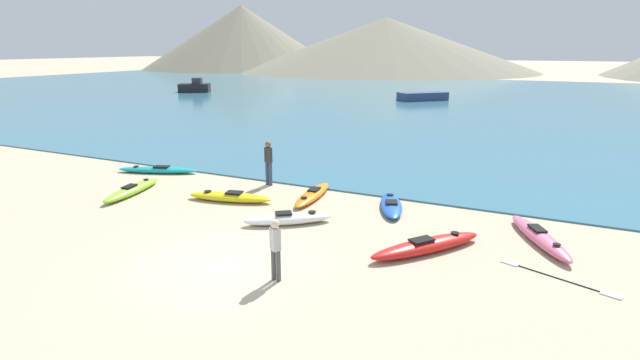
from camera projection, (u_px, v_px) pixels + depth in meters
name	position (u px, v px, depth m)	size (l,w,h in m)	color
ground_plane	(221.00, 266.00, 12.43)	(400.00, 400.00, 0.00)	tan
bay_water	(484.00, 102.00, 49.15)	(160.00, 70.00, 0.06)	teal
far_hill_left	(242.00, 37.00, 119.52)	(47.16, 47.16, 14.69)	gray
far_hill_midleft	(386.00, 45.00, 107.81)	(64.11, 64.11, 11.26)	gray
kayak_on_sand_0	(391.00, 205.00, 16.82)	(1.67, 2.86, 0.31)	blue
kayak_on_sand_1	(539.00, 237.00, 13.92)	(2.12, 3.38, 0.38)	#E5668C
kayak_on_sand_2	(230.00, 197.00, 17.64)	(3.18, 1.42, 0.35)	yellow
kayak_on_sand_3	(158.00, 170.00, 21.58)	(3.54, 1.83, 0.31)	teal
kayak_on_sand_4	(288.00, 219.00, 15.38)	(2.59, 2.19, 0.38)	white
kayak_on_sand_5	(132.00, 190.00, 18.50)	(1.23, 3.32, 0.37)	#8CCC2D
kayak_on_sand_6	(427.00, 245.00, 13.29)	(2.63, 3.28, 0.40)	red
kayak_on_sand_7	(313.00, 194.00, 18.00)	(0.99, 3.22, 0.31)	orange
person_near_foreground	(276.00, 246.00, 11.48)	(0.30, 0.26, 1.51)	#4C4C4C
person_near_waterline	(268.00, 160.00, 19.45)	(0.36, 0.31, 1.76)	#384260
moored_boat_0	(195.00, 87.00, 58.95)	(4.08, 3.56, 1.65)	black
moored_boat_1	(423.00, 96.00, 50.00)	(4.82, 4.82, 0.79)	navy
loose_paddle	(557.00, 278.00, 11.78)	(2.67, 1.13, 0.03)	black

